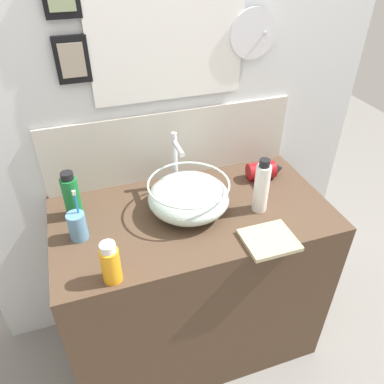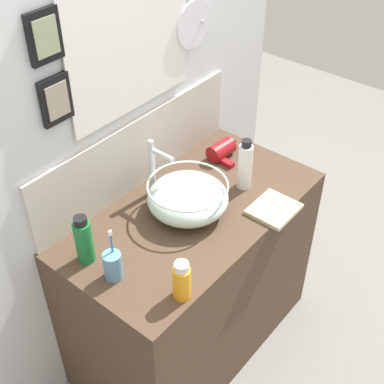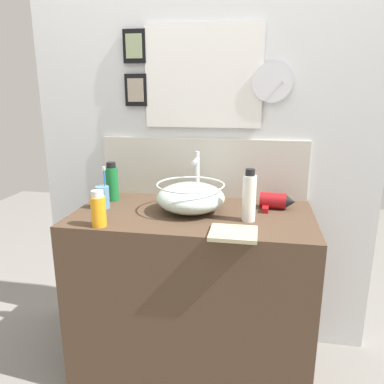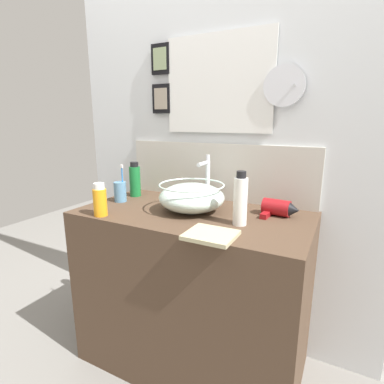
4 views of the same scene
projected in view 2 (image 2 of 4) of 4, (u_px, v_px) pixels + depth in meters
name	position (u px, v px, depth m)	size (l,w,h in m)	color
ground_plane	(192.00, 337.00, 2.66)	(6.00, 6.00, 0.00)	gray
vanity_counter	(193.00, 281.00, 2.40)	(1.11, 0.59, 0.84)	#4C3828
back_panel	(126.00, 86.00, 2.01)	(1.81, 0.10, 2.57)	silver
glass_bowl_sink	(188.00, 197.00, 2.09)	(0.32, 0.32, 0.14)	silver
faucet	(154.00, 165.00, 2.12)	(0.02, 0.12, 0.26)	silver
hair_drier	(224.00, 149.00, 2.40)	(0.17, 0.14, 0.08)	maroon
toothbrush_cup	(113.00, 265.00, 1.83)	(0.07, 0.07, 0.20)	#598CB2
shampoo_bottle	(245.00, 165.00, 2.19)	(0.06, 0.06, 0.23)	white
soap_dispenser	(84.00, 240.00, 1.87)	(0.06, 0.06, 0.20)	#197233
lotion_bottle	(182.00, 281.00, 1.75)	(0.06, 0.06, 0.15)	orange
hand_towel	(274.00, 209.00, 2.13)	(0.19, 0.17, 0.02)	tan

